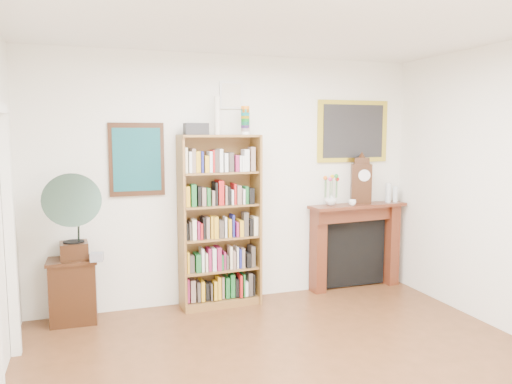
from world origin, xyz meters
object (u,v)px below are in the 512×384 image
mantel_clock (361,182)px  fireplace (355,239)px  bookshelf (220,211)px  flower_vase (331,199)px  gramophone (72,212)px  teacup (352,203)px  bottle_right (395,194)px  cd_stack (97,257)px  bottle_left (388,193)px  side_cabinet (73,291)px

mantel_clock → fireplace: bearing=-170.4°
bookshelf → flower_vase: 1.39m
bookshelf → gramophone: bookshelf is taller
fireplace → teacup: 0.51m
bottle_right → mantel_clock: bearing=176.8°
fireplace → mantel_clock: 0.72m
bookshelf → flower_vase: size_ratio=15.30×
bookshelf → cd_stack: size_ratio=18.35×
flower_vase → mantel_clock: bearing=3.5°
cd_stack → bottle_left: 3.55m
cd_stack → fireplace: bearing=4.8°
fireplace → cd_stack: size_ratio=10.67×
side_cabinet → bottle_left: (3.75, 0.07, 0.85)m
flower_vase → bottle_left: (0.81, 0.01, 0.05)m
side_cabinet → bookshelf: bearing=2.5°
teacup → gramophone: bearing=-178.3°
side_cabinet → bottle_left: bearing=2.9°
bookshelf → teacup: bookshelf is taller
gramophone → teacup: bearing=-1.3°
mantel_clock → bottle_right: size_ratio=2.82×
mantel_clock → bottle_left: size_ratio=2.35×
mantel_clock → bottle_right: bearing=19.9°
gramophone → bottle_left: size_ratio=3.70×
bottle_left → bottle_right: size_ratio=1.20×
cd_stack → mantel_clock: mantel_clock is taller
bottle_right → flower_vase: bearing=179.9°
gramophone → bottle_right: gramophone is taller
bookshelf → bottle_right: size_ratio=11.01×
fireplace → flower_vase: bearing=-178.4°
side_cabinet → flower_vase: bearing=3.0°
bookshelf → cd_stack: (-1.31, -0.17, -0.36)m
mantel_clock → cd_stack: bearing=-152.5°
teacup → flower_vase: bearing=159.4°
gramophone → bottle_left: 3.73m
flower_vase → cd_stack: bearing=-175.4°
gramophone → flower_vase: gramophone is taller
bookshelf → mantel_clock: bearing=-1.0°
bottle_right → bottle_left: bearing=172.7°
side_cabinet → fireplace: (3.31, 0.10, 0.29)m
side_cabinet → teacup: bearing=1.3°
flower_vase → bottle_right: bearing=-0.1°
gramophone → bottle_right: size_ratio=4.44×
side_cabinet → mantel_clock: size_ratio=1.18×
side_cabinet → flower_vase: (2.94, 0.06, 0.80)m
side_cabinet → mantel_clock: (3.37, 0.09, 1.00)m
bookshelf → fireplace: size_ratio=1.72×
side_cabinet → gramophone: bearing=-77.1°
flower_vase → bottle_left: size_ratio=0.60×
gramophone → fireplace: bearing=0.9°
flower_vase → teacup: 0.26m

